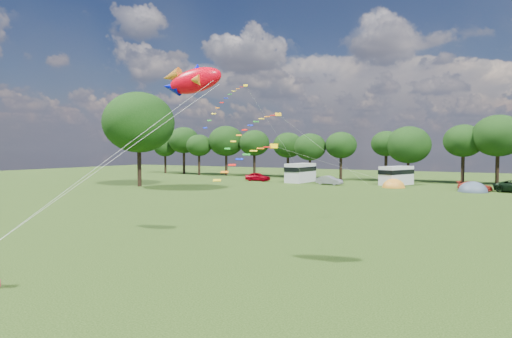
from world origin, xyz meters
The scene contains 14 objects.
ground_plane centered at (0.00, 0.00, 0.00)m, with size 180.00×180.00×0.00m, color black.
tree_line centered at (5.30, 54.99, 6.35)m, with size 102.98×10.98×10.27m.
big_tree centered at (-30.00, 28.00, 9.02)m, with size 10.00×10.00×13.28m.
car_a centered at (-20.20, 44.94, 0.71)m, with size 1.68×4.27×1.42m, color #9C000E.
car_b centered at (-7.45, 43.73, 0.65)m, with size 1.37×3.68×1.30m, color gray.
car_c centered at (11.74, 44.26, 0.59)m, with size 1.65×3.92×1.18m, color #A62C1C.
campervan_b centered at (-13.12, 46.18, 1.61)m, with size 3.07×6.29×2.99m.
campervan_c centered at (1.28, 48.22, 1.48)m, with size 4.37×6.10×2.75m.
tent_orange centered at (1.84, 43.48, 0.02)m, with size 3.11×3.41×2.43m.
tent_greyblue centered at (11.60, 42.25, 0.02)m, with size 3.48×3.81×2.59m.
fish_kite centered at (0.20, 0.85, 8.79)m, with size 3.50×1.80×1.83m.
streamer_kite_a centered at (-15.07, 28.16, 11.50)m, with size 3.30×5.48×5.74m.
streamer_kite_b centered at (-7.42, 21.62, 7.80)m, with size 4.35×4.65×3.82m.
streamer_kite_c centered at (-2.60, 11.96, 4.80)m, with size 3.22×4.89×2.82m.
Camera 1 is at (13.72, -16.67, 5.35)m, focal length 30.00 mm.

